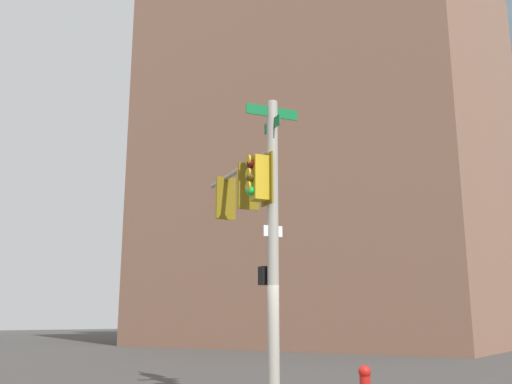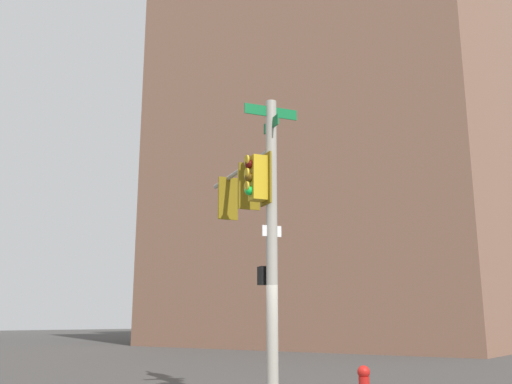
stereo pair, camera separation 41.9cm
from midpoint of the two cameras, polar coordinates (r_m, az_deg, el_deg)
signal_pole_assembly at (r=13.44m, az=0.71°, el=-1.87°), size 3.77×2.70×6.68m
building_brick_nearside at (r=47.43m, az=8.58°, el=8.71°), size 24.97×19.72×37.90m
building_brick_midblock at (r=63.49m, az=4.40°, el=5.42°), size 17.14×16.63×42.91m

